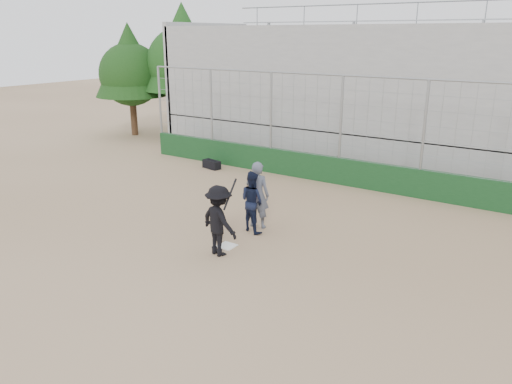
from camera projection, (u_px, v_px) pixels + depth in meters
The scene contains 10 objects.
ground at pixel (227, 246), 13.29m from camera, with size 90.00×90.00×0.00m, color #816346.
home_plate at pixel (227, 246), 13.29m from camera, with size 0.44×0.44×0.02m, color white.
backstop at pixel (339, 159), 18.56m from camera, with size 18.10×0.25×4.04m.
bleachers at pixel (388, 93), 21.90m from camera, with size 20.25×6.70×6.98m.
tree_left at pixel (183, 54), 26.49m from camera, with size 4.48×4.48×7.00m.
tree_right at pixel (130, 66), 26.80m from camera, with size 3.84×3.84×6.00m.
batter_at_plate at pixel (219, 221), 12.55m from camera, with size 1.32×0.95×1.98m.
catcher_crouched at pixel (252, 211), 14.15m from camera, with size 1.03×0.91×1.20m.
umpire at pixel (257, 198), 14.37m from camera, with size 0.72×0.47×1.77m, color #4E5463.
equipment_bag at pixel (212, 164), 20.92m from camera, with size 0.87×0.51×0.39m.
Camera 1 is at (7.40, -9.76, 5.41)m, focal length 35.00 mm.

